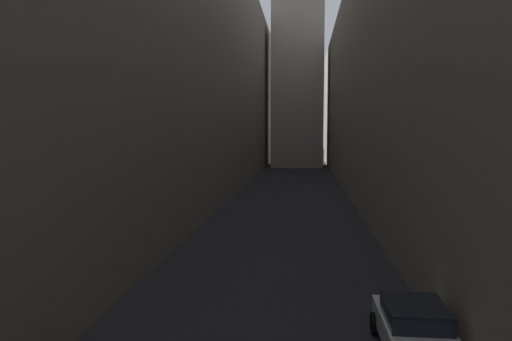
# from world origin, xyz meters

# --- Properties ---
(ground_plane) EXTENTS (264.00, 264.00, 0.00)m
(ground_plane) POSITION_xyz_m (0.00, 48.00, 0.00)
(ground_plane) COLOR #232326
(building_block_left) EXTENTS (15.49, 108.00, 25.49)m
(building_block_left) POSITION_xyz_m (-13.24, 50.00, 12.74)
(building_block_left) COLOR #756B5B
(building_block_left) RESTS_ON ground
(building_block_right) EXTENTS (14.45, 108.00, 21.69)m
(building_block_right) POSITION_xyz_m (12.72, 50.00, 10.85)
(building_block_right) COLOR gray
(building_block_right) RESTS_ON ground
(parked_car_right_third) EXTENTS (1.98, 4.18, 1.51)m
(parked_car_right_third) POSITION_xyz_m (4.40, 17.78, 0.79)
(parked_car_right_third) COLOR silver
(parked_car_right_third) RESTS_ON ground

